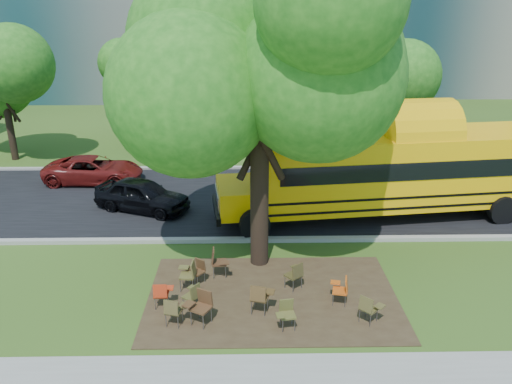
{
  "coord_description": "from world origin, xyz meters",
  "views": [
    {
      "loc": [
        0.31,
        -12.61,
        7.78
      ],
      "look_at": [
        0.61,
        3.54,
        1.64
      ],
      "focal_mm": 35.0,
      "sensor_mm": 36.0,
      "label": 1
    }
  ],
  "objects_px": {
    "chair_6": "(342,288)",
    "chair_8": "(189,272)",
    "main_tree": "(260,67)",
    "chair_2": "(193,294)",
    "chair_0": "(162,293)",
    "chair_11": "(295,273)",
    "school_bus": "(408,168)",
    "chair_5": "(286,312)",
    "chair_1": "(174,309)",
    "chair_3": "(201,304)",
    "black_car": "(142,195)",
    "chair_9": "(197,269)",
    "chair_10": "(217,260)",
    "chair_4": "(260,296)",
    "chair_7": "(369,307)",
    "bg_car_red": "(94,170)"
  },
  "relations": [
    {
      "from": "chair_0",
      "to": "chair_9",
      "type": "xyz_separation_m",
      "value": [
        0.84,
        1.3,
        -0.02
      ]
    },
    {
      "from": "chair_1",
      "to": "chair_8",
      "type": "xyz_separation_m",
      "value": [
        0.2,
        1.76,
        0.05
      ]
    },
    {
      "from": "chair_4",
      "to": "chair_8",
      "type": "xyz_separation_m",
      "value": [
        -2.0,
        1.26,
        -0.0
      ]
    },
    {
      "from": "chair_9",
      "to": "chair_10",
      "type": "xyz_separation_m",
      "value": [
        0.57,
        0.35,
        0.09
      ]
    },
    {
      "from": "chair_1",
      "to": "chair_3",
      "type": "bearing_deg",
      "value": 23.49
    },
    {
      "from": "main_tree",
      "to": "school_bus",
      "type": "height_order",
      "value": "main_tree"
    },
    {
      "from": "chair_2",
      "to": "bg_car_red",
      "type": "distance_m",
      "value": 11.76
    },
    {
      "from": "chair_1",
      "to": "chair_3",
      "type": "height_order",
      "value": "chair_3"
    },
    {
      "from": "main_tree",
      "to": "chair_8",
      "type": "distance_m",
      "value": 6.14
    },
    {
      "from": "school_bus",
      "to": "chair_2",
      "type": "distance_m",
      "value": 10.02
    },
    {
      "from": "chair_0",
      "to": "chair_9",
      "type": "bearing_deg",
      "value": 55.37
    },
    {
      "from": "chair_2",
      "to": "chair_8",
      "type": "bearing_deg",
      "value": 47.49
    },
    {
      "from": "chair_0",
      "to": "chair_8",
      "type": "xyz_separation_m",
      "value": [
        0.64,
        0.95,
        0.06
      ]
    },
    {
      "from": "chair_4",
      "to": "chair_9",
      "type": "relative_size",
      "value": 1.19
    },
    {
      "from": "chair_1",
      "to": "chair_5",
      "type": "relative_size",
      "value": 1.05
    },
    {
      "from": "chair_4",
      "to": "chair_2",
      "type": "bearing_deg",
      "value": -171.73
    },
    {
      "from": "chair_4",
      "to": "chair_8",
      "type": "height_order",
      "value": "chair_4"
    },
    {
      "from": "chair_2",
      "to": "chair_9",
      "type": "height_order",
      "value": "chair_2"
    },
    {
      "from": "chair_3",
      "to": "chair_4",
      "type": "distance_m",
      "value": 1.57
    },
    {
      "from": "main_tree",
      "to": "chair_7",
      "type": "relative_size",
      "value": 11.78
    },
    {
      "from": "chair_8",
      "to": "chair_10",
      "type": "xyz_separation_m",
      "value": [
        0.77,
        0.69,
        0.01
      ]
    },
    {
      "from": "chair_3",
      "to": "black_car",
      "type": "height_order",
      "value": "black_car"
    },
    {
      "from": "chair_4",
      "to": "chair_1",
      "type": "bearing_deg",
      "value": -151.9
    },
    {
      "from": "chair_4",
      "to": "black_car",
      "type": "relative_size",
      "value": 0.24
    },
    {
      "from": "black_car",
      "to": "chair_11",
      "type": "bearing_deg",
      "value": -115.16
    },
    {
      "from": "chair_6",
      "to": "black_car",
      "type": "relative_size",
      "value": 0.22
    },
    {
      "from": "chair_8",
      "to": "chair_9",
      "type": "xyz_separation_m",
      "value": [
        0.2,
        0.35,
        -0.08
      ]
    },
    {
      "from": "chair_0",
      "to": "chair_7",
      "type": "bearing_deg",
      "value": -10.18
    },
    {
      "from": "chair_2",
      "to": "chair_4",
      "type": "height_order",
      "value": "chair_4"
    },
    {
      "from": "black_car",
      "to": "chair_10",
      "type": "bearing_deg",
      "value": -125.98
    },
    {
      "from": "chair_5",
      "to": "chair_10",
      "type": "height_order",
      "value": "chair_10"
    },
    {
      "from": "chair_10",
      "to": "school_bus",
      "type": "bearing_deg",
      "value": 119.93
    },
    {
      "from": "main_tree",
      "to": "chair_0",
      "type": "height_order",
      "value": "main_tree"
    },
    {
      "from": "chair_2",
      "to": "chair_11",
      "type": "xyz_separation_m",
      "value": [
        2.83,
        0.98,
        0.04
      ]
    },
    {
      "from": "chair_0",
      "to": "chair_9",
      "type": "distance_m",
      "value": 1.54
    },
    {
      "from": "chair_3",
      "to": "chair_8",
      "type": "xyz_separation_m",
      "value": [
        -0.48,
        1.64,
        -0.03
      ]
    },
    {
      "from": "main_tree",
      "to": "chair_6",
      "type": "relative_size",
      "value": 11.77
    },
    {
      "from": "chair_2",
      "to": "chair_8",
      "type": "distance_m",
      "value": 1.06
    },
    {
      "from": "chair_1",
      "to": "school_bus",
      "type": "bearing_deg",
      "value": 55.46
    },
    {
      "from": "chair_5",
      "to": "chair_3",
      "type": "bearing_deg",
      "value": -14.62
    },
    {
      "from": "chair_11",
      "to": "chair_8",
      "type": "bearing_deg",
      "value": 139.45
    },
    {
      "from": "chair_11",
      "to": "chair_4",
      "type": "bearing_deg",
      "value": -170.42
    },
    {
      "from": "chair_0",
      "to": "chair_9",
      "type": "height_order",
      "value": "chair_0"
    },
    {
      "from": "school_bus",
      "to": "chair_11",
      "type": "bearing_deg",
      "value": -138.15
    },
    {
      "from": "main_tree",
      "to": "chair_8",
      "type": "xyz_separation_m",
      "value": [
        -2.05,
        -1.56,
        -5.57
      ]
    },
    {
      "from": "chair_6",
      "to": "chair_8",
      "type": "relative_size",
      "value": 0.92
    },
    {
      "from": "chair_6",
      "to": "chair_11",
      "type": "distance_m",
      "value": 1.43
    },
    {
      "from": "chair_0",
      "to": "black_car",
      "type": "bearing_deg",
      "value": 103.31
    },
    {
      "from": "chair_6",
      "to": "chair_0",
      "type": "bearing_deg",
      "value": 103.63
    },
    {
      "from": "chair_2",
      "to": "chair_5",
      "type": "xyz_separation_m",
      "value": [
        2.43,
        -0.84,
        -0.01
      ]
    }
  ]
}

